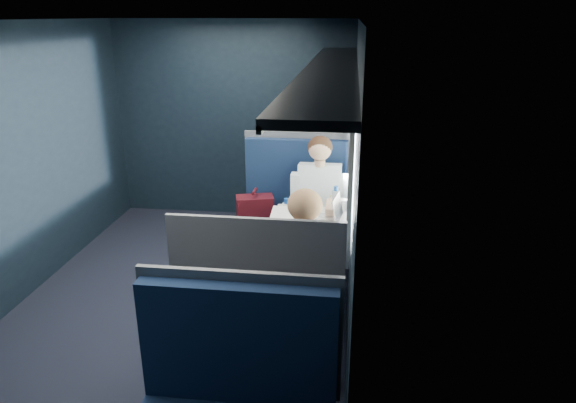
# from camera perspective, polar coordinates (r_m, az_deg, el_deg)

# --- Properties ---
(ground) EXTENTS (2.80, 4.20, 0.01)m
(ground) POSITION_cam_1_polar(r_m,az_deg,el_deg) (4.64, -11.29, -10.67)
(ground) COLOR black
(room_shell) EXTENTS (3.00, 4.40, 2.40)m
(room_shell) POSITION_cam_1_polar(r_m,az_deg,el_deg) (4.09, -12.38, 7.47)
(room_shell) COLOR black
(room_shell) RESTS_ON ground
(table) EXTENTS (0.62, 1.00, 0.74)m
(table) POSITION_cam_1_polar(r_m,az_deg,el_deg) (4.14, 1.82, -3.81)
(table) COLOR #54565E
(table) RESTS_ON ground
(seat_bay_near) EXTENTS (1.08, 0.62, 1.26)m
(seat_bay_near) POSITION_cam_1_polar(r_m,az_deg,el_deg) (5.05, 0.44, -2.23)
(seat_bay_near) COLOR #0D1B39
(seat_bay_near) RESTS_ON ground
(seat_bay_far) EXTENTS (1.04, 0.62, 1.26)m
(seat_bay_far) POSITION_cam_1_polar(r_m,az_deg,el_deg) (3.51, -2.62, -13.14)
(seat_bay_far) COLOR #0D1B39
(seat_bay_far) RESTS_ON ground
(seat_row_front) EXTENTS (1.04, 0.51, 1.16)m
(seat_row_front) POSITION_cam_1_polar(r_m,az_deg,el_deg) (5.91, 1.65, 1.02)
(seat_row_front) COLOR #0D1B39
(seat_row_front) RESTS_ON ground
(man) EXTENTS (0.53, 0.56, 1.32)m
(man) POSITION_cam_1_polar(r_m,az_deg,el_deg) (4.76, 3.42, 0.14)
(man) COLOR black
(man) RESTS_ON ground
(woman) EXTENTS (0.53, 0.56, 1.32)m
(woman) POSITION_cam_1_polar(r_m,az_deg,el_deg) (3.47, 1.87, -7.57)
(woman) COLOR black
(woman) RESTS_ON ground
(papers) EXTENTS (0.54, 0.75, 0.01)m
(papers) POSITION_cam_1_polar(r_m,az_deg,el_deg) (4.18, 1.28, -2.36)
(papers) COLOR white
(papers) RESTS_ON table
(laptop) EXTENTS (0.26, 0.32, 0.22)m
(laptop) POSITION_cam_1_polar(r_m,az_deg,el_deg) (4.21, 4.75, -1.44)
(laptop) COLOR silver
(laptop) RESTS_ON table
(bottle_small) EXTENTS (0.07, 0.07, 0.23)m
(bottle_small) POSITION_cam_1_polar(r_m,az_deg,el_deg) (4.41, 5.33, 0.14)
(bottle_small) COLOR silver
(bottle_small) RESTS_ON table
(cup) EXTENTS (0.08, 0.08, 0.10)m
(cup) POSITION_cam_1_polar(r_m,az_deg,el_deg) (4.45, 6.14, -0.39)
(cup) COLOR white
(cup) RESTS_ON table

